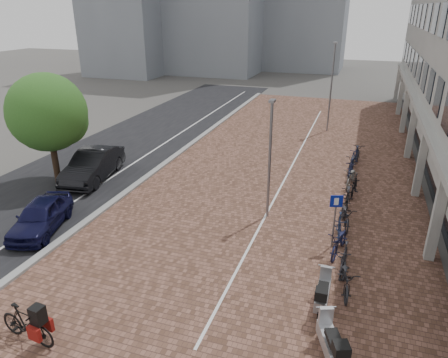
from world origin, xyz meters
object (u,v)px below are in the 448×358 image
Objects in this scene: parking_sign at (335,214)px; car_navy at (41,216)px; car_dark at (93,165)px; hero_bike at (27,324)px; scooter_back at (331,341)px; scooter_front at (323,292)px.

car_navy is at bearing 174.18° from parking_sign.
car_dark is 12.13m from hero_bike.
scooter_back is at bearing -103.20° from parking_sign.
parking_sign is (-0.46, 5.75, 0.89)m from scooter_back.
hero_bike is at bearing -72.73° from car_dark.
scooter_front is 0.75× the size of parking_sign.
scooter_front is (7.67, 4.10, -0.03)m from hero_bike.
hero_bike reaches higher than car_navy.
car_navy is 12.06m from parking_sign.
hero_bike is 1.18× the size of scooter_front.
hero_bike is 1.11× the size of scooter_back.
hero_bike reaches higher than scooter_front.
scooter_front is at bearing -22.34° from car_navy.
car_navy reaches higher than scooter_back.
parking_sign reaches higher than car_navy.
parking_sign is at bearing -38.21° from hero_bike.
scooter_front is at bearing -55.61° from hero_bike.
car_navy is 2.17× the size of scooter_back.
scooter_front is 2.11m from scooter_back.
car_navy is at bearing 44.18° from hero_bike.
car_navy is 11.85m from scooter_front.
car_dark is (-1.30, 5.55, 0.15)m from car_navy.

